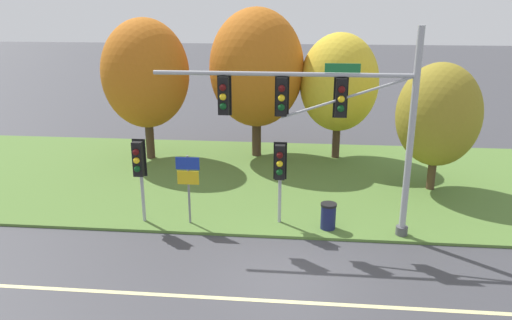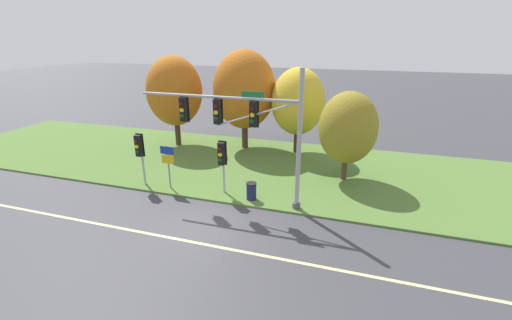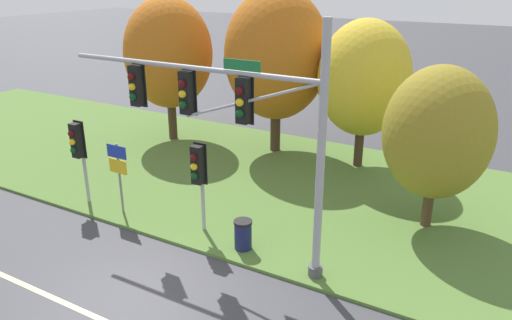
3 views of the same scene
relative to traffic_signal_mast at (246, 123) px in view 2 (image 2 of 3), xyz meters
The scene contains 12 objects.
ground_plane 5.39m from the traffic_signal_mast, 111.63° to the right, with size 160.00×160.00×0.00m, color #3D3D42.
lane_stripe 6.13m from the traffic_signal_mast, 105.82° to the right, with size 36.00×0.16×0.01m, color beige.
grass_verge 6.87m from the traffic_signal_mast, 102.78° to the left, with size 48.00×11.50×0.10m, color #517533.
traffic_signal_mast is the anchor object (origin of this frame).
pedestrian_signal_near_kerb 2.62m from the traffic_signal_mast, 163.43° to the left, with size 0.46×0.55×2.99m.
pedestrian_signal_further_along 6.71m from the traffic_signal_mast, behind, with size 0.46×0.55×3.07m.
route_sign_post 5.38m from the traffic_signal_mast, behind, with size 0.83×0.08×2.51m.
tree_nearest_road 11.35m from the traffic_signal_mast, 137.77° to the left, with size 4.19×4.19×6.85m.
tree_left_of_mast 9.15m from the traffic_signal_mast, 110.07° to the left, with size 4.60×4.60×7.32m.
tree_behind_signpost 8.69m from the traffic_signal_mast, 84.22° to the left, with size 3.80×3.80×6.17m.
tree_mid_verge 6.56m from the traffic_signal_mast, 44.52° to the left, with size 3.37×3.37×5.29m.
trash_bin 3.75m from the traffic_signal_mast, 57.63° to the left, with size 0.56×0.56×0.93m.
Camera 2 is at (6.57, -12.29, 8.33)m, focal length 24.00 mm.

